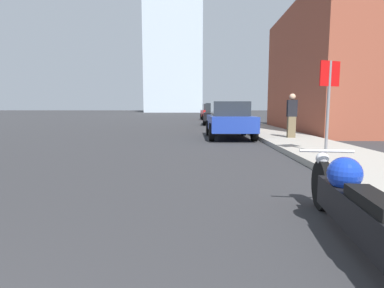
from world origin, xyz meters
name	(u,v)px	position (x,y,z in m)	size (l,w,h in m)	color
sidewalk	(227,118)	(5.28, 40.00, 0.07)	(2.32, 240.00, 0.15)	#9E998E
motorcycle	(354,204)	(3.20, 3.15, 0.39)	(0.62, 2.70, 0.78)	black
parked_car_blue	(229,120)	(3.02, 13.33, 0.79)	(1.93, 4.13, 1.55)	#1E3899
parked_car_black	(216,114)	(3.00, 24.05, 0.84)	(2.08, 4.42, 1.67)	black
parked_car_red	(210,112)	(2.84, 34.35, 0.88)	(2.13, 4.01, 1.78)	red
stop_sign	(329,91)	(4.90, 7.88, 1.68)	(0.57, 0.26, 2.25)	slate
pedestrian	(292,115)	(5.28, 12.02, 1.01)	(0.36, 0.23, 1.68)	brown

